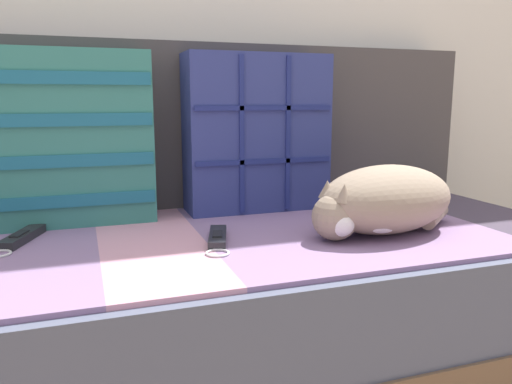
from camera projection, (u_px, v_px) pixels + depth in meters
The scene contains 7 objects.
couch at pixel (199, 306), 1.19m from camera, with size 1.89×0.81×0.37m.
sofa_backrest at pixel (170, 126), 1.43m from camera, with size 1.85×0.14×0.46m.
throw_pillow_quilted at pixel (257, 133), 1.36m from camera, with size 0.39×0.14×0.42m.
throw_pillow_striped at pixel (62, 139), 1.20m from camera, with size 0.43×0.14×0.42m.
sleeping_cat at pixel (382, 201), 1.13m from camera, with size 0.41×0.28×0.16m.
game_remote_near at pixel (21, 238), 1.07m from camera, with size 0.11×0.21×0.02m.
game_remote_far at pixel (218, 238), 1.07m from camera, with size 0.10×0.20×0.02m.
Camera 1 is at (-0.24, -0.96, 0.67)m, focal length 35.00 mm.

